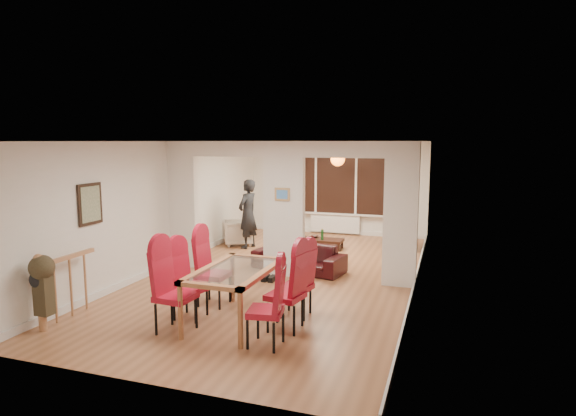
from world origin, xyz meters
The scene contains 24 objects.
floor centered at (0.00, 0.00, 0.00)m, with size 5.00×9.00×0.01m, color #99613D.
room_walls centered at (0.00, 0.00, 1.30)m, with size 5.00×9.00×2.60m, color silver, non-canonical shape.
divider_wall centered at (0.00, 0.00, 1.30)m, with size 5.00×0.18×2.60m, color white.
bay_window_blinds centered at (0.00, 4.44, 1.50)m, with size 3.00×0.08×1.80m, color black.
radiator centered at (0.00, 4.40, 0.30)m, with size 1.40×0.08×0.50m, color white.
pendant_light centered at (0.30, 3.30, 2.15)m, with size 0.36×0.36×0.36m, color orange.
stair_newel centered at (-2.25, -3.20, 0.55)m, with size 0.40×1.20×1.10m, color #A9744E, non-canonical shape.
wall_poster centered at (-2.47, -2.40, 1.60)m, with size 0.04×0.52×0.67m, color gray.
pillar_photo centered at (0.00, -0.10, 1.60)m, with size 0.30×0.03×0.25m, color #4C8CD8.
dining_table centered at (0.14, -2.55, 0.40)m, with size 0.96×1.71×0.80m, color #955B37, non-canonical shape.
dining_chair_la centered at (-0.48, -3.13, 0.59)m, with size 0.47×0.47×1.18m, color maroon, non-canonical shape.
dining_chair_lb centered at (-0.56, -2.61, 0.54)m, with size 0.43×0.43×1.08m, color maroon, non-canonical shape.
dining_chair_lc centered at (-0.50, -1.97, 0.57)m, with size 0.46×0.46×1.14m, color maroon, non-canonical shape.
dining_chair_ra centered at (0.85, -3.17, 0.54)m, with size 0.43×0.43×1.08m, color maroon, non-canonical shape.
dining_chair_rb centered at (0.91, -2.58, 0.57)m, with size 0.46×0.46×1.15m, color maroon, non-canonical shape.
dining_chair_rc centered at (0.89, -2.03, 0.53)m, with size 0.42×0.42×1.06m, color maroon, non-canonical shape.
sofa centered at (0.18, 0.40, 0.27)m, with size 1.85×0.72×0.54m, color black.
armchair centered at (-2.00, 2.25, 0.32)m, with size 0.70×0.68×0.63m, color beige.
person centered at (-1.63, 2.01, 0.84)m, with size 0.40×0.61×1.68m, color black.
television centered at (1.96, 3.16, 0.26)m, with size 0.12×0.92×0.53m, color black.
coffee_table centered at (0.11, 2.54, 0.12)m, with size 1.02×0.51×0.23m, color black, non-canonical shape.
bottle centered at (0.14, 2.43, 0.37)m, with size 0.07×0.07×0.26m, color #143F19.
bowl centered at (-0.10, 2.64, 0.26)m, with size 0.19×0.19×0.05m, color black.
shoes centered at (-0.14, -0.47, 0.05)m, with size 0.23×0.25×0.10m, color black, non-canonical shape.
Camera 1 is at (2.98, -8.65, 2.61)m, focal length 30.00 mm.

